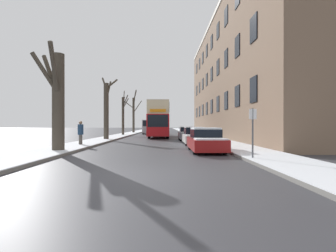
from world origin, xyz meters
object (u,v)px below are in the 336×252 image
at_px(parked_car_0, 206,141).
at_px(oncoming_van, 149,127).
at_px(bare_tree_left_1, 106,109).
at_px(double_decker_bus, 159,118).
at_px(parked_car_1, 194,136).
at_px(bare_tree_left_0, 57,99).
at_px(pedestrian_left_sidewalk, 81,133).
at_px(parked_car_2, 188,134).
at_px(bare_tree_left_2, 123,113).
at_px(bare_tree_left_3, 134,112).
at_px(street_sign_post, 253,131).

xyz_separation_m(parked_car_0, oncoming_van, (-5.22, 31.17, 0.68)).
distance_m(bare_tree_left_1, double_decker_bus, 8.67).
bearing_deg(parked_car_0, parked_car_1, 90.00).
height_order(bare_tree_left_0, pedestrian_left_sidewalk, bare_tree_left_0).
xyz_separation_m(bare_tree_left_0, parked_car_2, (8.48, 12.44, -2.39)).
distance_m(bare_tree_left_2, parked_car_2, 14.65).
xyz_separation_m(bare_tree_left_3, pedestrian_left_sidewalk, (0.06, -32.68, -3.07)).
bearing_deg(oncoming_van, parked_car_1, -78.25).
height_order(bare_tree_left_2, parked_car_1, bare_tree_left_2).
xyz_separation_m(bare_tree_left_1, parked_car_0, (8.43, -11.65, -2.59)).
relative_size(bare_tree_left_2, oncoming_van, 1.31).
xyz_separation_m(bare_tree_left_1, pedestrian_left_sidewalk, (-0.15, -7.76, -2.22)).
xyz_separation_m(parked_car_1, pedestrian_left_sidewalk, (-8.58, -2.17, 0.37)).
xyz_separation_m(parked_car_2, oncoming_van, (-5.22, 19.22, 0.68)).
distance_m(bare_tree_left_2, parked_car_0, 25.18).
xyz_separation_m(double_decker_bus, street_sign_post, (4.55, -22.66, -1.15)).
relative_size(bare_tree_left_1, parked_car_1, 1.56).
bearing_deg(street_sign_post, parked_car_1, 97.68).
bearing_deg(double_decker_bus, parked_car_2, -64.19).
relative_size(bare_tree_left_0, pedestrian_left_sidewalk, 3.09).
bearing_deg(pedestrian_left_sidewalk, oncoming_van, 175.04).
height_order(parked_car_0, parked_car_2, parked_car_0).
relative_size(bare_tree_left_0, parked_car_0, 1.26).
distance_m(bare_tree_left_1, street_sign_post, 18.70).
distance_m(bare_tree_left_1, pedestrian_left_sidewalk, 8.07).
height_order(bare_tree_left_3, street_sign_post, bare_tree_left_3).
height_order(bare_tree_left_1, bare_tree_left_2, bare_tree_left_2).
xyz_separation_m(parked_car_0, street_sign_post, (1.38, -4.16, 0.66)).
bearing_deg(bare_tree_left_1, pedestrian_left_sidewalk, -91.08).
bearing_deg(bare_tree_left_0, parked_car_1, 37.69).
relative_size(bare_tree_left_0, bare_tree_left_1, 0.85).
relative_size(double_decker_bus, parked_car_2, 2.70).
relative_size(pedestrian_left_sidewalk, street_sign_post, 0.82).
distance_m(double_decker_bus, oncoming_van, 12.89).
relative_size(bare_tree_left_2, parked_car_1, 1.61).
bearing_deg(bare_tree_left_1, street_sign_post, -58.19).
bearing_deg(double_decker_bus, bare_tree_left_2, 137.21).
bearing_deg(bare_tree_left_1, bare_tree_left_2, 90.78).
bearing_deg(parked_car_2, bare_tree_left_1, -178.00).
distance_m(bare_tree_left_0, bare_tree_left_2, 24.01).
relative_size(double_decker_bus, parked_car_0, 2.43).
height_order(bare_tree_left_0, double_decker_bus, bare_tree_left_0).
xyz_separation_m(bare_tree_left_3, parked_car_1, (8.64, -30.51, -3.44)).
bearing_deg(bare_tree_left_3, pedestrian_left_sidewalk, -89.89).
xyz_separation_m(bare_tree_left_3, double_decker_bus, (5.47, -18.08, -1.63)).
height_order(bare_tree_left_0, parked_car_2, bare_tree_left_0).
xyz_separation_m(double_decker_bus, parked_car_1, (3.17, -12.44, -1.81)).
xyz_separation_m(bare_tree_left_2, parked_car_0, (8.59, -23.52, -2.65)).
bearing_deg(bare_tree_left_2, parked_car_0, -69.93).
bearing_deg(bare_tree_left_0, parked_car_0, 3.34).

